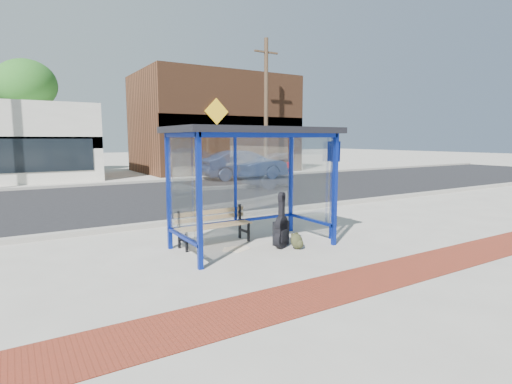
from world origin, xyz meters
TOP-DOWN VIEW (x-y plane):
  - ground at (0.00, 0.00)m, footprint 120.00×120.00m
  - brick_paver_strip at (0.00, -2.60)m, footprint 60.00×1.00m
  - curb_near at (0.00, 2.90)m, footprint 60.00×0.25m
  - street_asphalt at (0.00, 8.00)m, footprint 60.00×10.00m
  - curb_far at (0.00, 13.10)m, footprint 60.00×0.25m
  - far_sidewalk at (0.00, 15.00)m, footprint 60.00×4.00m
  - bus_shelter at (0.00, 0.07)m, footprint 3.30×1.80m
  - storefront_brown at (8.00, 18.49)m, footprint 10.00×7.08m
  - tree_mid at (-3.00, 22.00)m, footprint 3.60×3.60m
  - tree_right at (12.50, 22.00)m, footprint 3.60×3.60m
  - utility_pole_east at (9.00, 13.40)m, footprint 1.60×0.24m
  - bench at (-0.60, 0.61)m, footprint 1.64×0.47m
  - guitar_bag at (0.42, -0.40)m, footprint 0.40×0.27m
  - suitcase at (0.55, -0.20)m, footprint 0.36×0.29m
  - backpack at (0.66, -0.61)m, footprint 0.29×0.27m
  - sign_post at (1.81, -0.34)m, footprint 0.15×0.27m
  - newspaper_a at (-0.35, -0.01)m, footprint 0.51×0.46m
  - newspaper_b at (-0.46, 0.02)m, footprint 0.49×0.47m
  - newspaper_c at (-0.26, 0.09)m, footprint 0.36×0.30m
  - parked_car at (6.75, 12.10)m, footprint 4.86×2.04m
  - fire_hydrant at (10.70, 13.49)m, footprint 0.34×0.22m

SIDE VIEW (x-z plane):
  - ground at x=0.00m, z-range 0.00..0.00m
  - street_asphalt at x=0.00m, z-range 0.00..0.00m
  - newspaper_c at x=-0.26m, z-range 0.00..0.01m
  - newspaper_b at x=-0.46m, z-range 0.00..0.01m
  - newspaper_a at x=-0.35m, z-range 0.00..0.01m
  - far_sidewalk at x=0.00m, z-range 0.00..0.01m
  - brick_paver_strip at x=0.00m, z-range 0.00..0.01m
  - curb_near at x=0.00m, z-range 0.00..0.12m
  - curb_far at x=0.00m, z-range 0.00..0.12m
  - backpack at x=0.66m, z-range -0.01..0.32m
  - suitcase at x=0.55m, z-range -0.02..0.53m
  - guitar_bag at x=0.42m, z-range -0.14..0.93m
  - fire_hydrant at x=10.70m, z-range 0.03..0.79m
  - bench at x=-0.60m, z-range 0.05..0.82m
  - parked_car at x=6.75m, z-range 0.00..1.56m
  - sign_post at x=1.81m, z-range 0.14..2.45m
  - bus_shelter at x=0.00m, z-range 0.86..3.28m
  - storefront_brown at x=8.00m, z-range 0.00..6.40m
  - utility_pole_east at x=9.00m, z-range 0.11..8.11m
  - tree_mid at x=-3.00m, z-range 1.94..8.97m
  - tree_right at x=12.50m, z-range 1.94..8.97m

